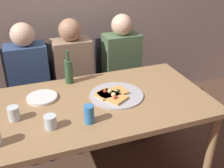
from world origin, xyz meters
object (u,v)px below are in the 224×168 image
(chair_left, at_px, (31,88))
(guest_in_beanie, at_px, (75,76))
(dining_table, at_px, (101,110))
(chair_middle, at_px, (73,81))
(plate_stack, at_px, (42,98))
(guest_by_wall, at_px, (125,69))
(pizza_slice_last, at_px, (112,96))
(wine_glass, at_px, (50,122))
(pizza_slice_extra, at_px, (112,93))
(wine_bottle, at_px, (69,71))
(pizza_tray, at_px, (117,95))
(tumbler_far, at_px, (14,114))
(soda_can, at_px, (89,114))
(guest_in_sweater, at_px, (30,83))
(chair_right, at_px, (119,74))

(chair_left, height_order, guest_in_beanie, guest_in_beanie)
(dining_table, relative_size, chair_middle, 1.75)
(plate_stack, xyz_separation_m, guest_by_wall, (0.87, 0.52, -0.12))
(pizza_slice_last, bearing_deg, guest_by_wall, 60.66)
(wine_glass, distance_m, plate_stack, 0.37)
(plate_stack, bearing_deg, pizza_slice_extra, -14.06)
(wine_bottle, relative_size, guest_in_beanie, 0.24)
(pizza_tray, height_order, chair_middle, chair_middle)
(tumbler_far, relative_size, plate_stack, 0.43)
(soda_can, relative_size, plate_stack, 0.55)
(pizza_slice_extra, xyz_separation_m, chair_left, (-0.55, 0.80, -0.26))
(pizza_tray, xyz_separation_m, chair_left, (-0.58, 0.82, -0.25))
(wine_bottle, distance_m, guest_by_wall, 0.74)
(chair_middle, xyz_separation_m, guest_by_wall, (0.51, -0.15, 0.13))
(dining_table, height_order, wine_bottle, wine_bottle)
(dining_table, xyz_separation_m, chair_left, (-0.45, 0.84, -0.16))
(dining_table, distance_m, guest_in_sweater, 0.83)
(chair_left, distance_m, guest_by_wall, 0.95)
(pizza_slice_last, distance_m, plate_stack, 0.51)
(soda_can, xyz_separation_m, plate_stack, (-0.25, 0.40, -0.05))
(wine_glass, xyz_separation_m, guest_in_sweater, (-0.06, 0.89, -0.16))
(wine_glass, bearing_deg, chair_right, 50.55)
(chair_right, bearing_deg, pizza_slice_last, 65.23)
(soda_can, bearing_deg, pizza_tray, 42.14)
(pizza_slice_last, height_order, soda_can, soda_can)
(dining_table, xyz_separation_m, pizza_slice_extra, (0.10, 0.05, 0.10))
(soda_can, relative_size, guest_by_wall, 0.10)
(tumbler_far, bearing_deg, guest_by_wall, 34.30)
(pizza_slice_extra, height_order, chair_middle, chair_middle)
(pizza_slice_extra, bearing_deg, guest_by_wall, 60.20)
(dining_table, bearing_deg, pizza_tray, 12.57)
(chair_middle, bearing_deg, tumbler_far, 57.55)
(plate_stack, bearing_deg, wine_bottle, 38.08)
(pizza_tray, distance_m, chair_middle, 0.87)
(pizza_tray, xyz_separation_m, plate_stack, (-0.53, 0.14, 0.00))
(plate_stack, bearing_deg, guest_in_sweater, 96.12)
(chair_left, relative_size, guest_by_wall, 0.77)
(chair_left, relative_size, chair_right, 1.00)
(pizza_tray, relative_size, tumbler_far, 4.25)
(plate_stack, distance_m, chair_left, 0.72)
(wine_glass, distance_m, chair_left, 1.09)
(tumbler_far, distance_m, guest_in_beanie, 0.93)
(chair_right, relative_size, guest_in_beanie, 0.77)
(pizza_slice_last, relative_size, guest_by_wall, 0.22)
(wine_glass, xyz_separation_m, plate_stack, (-0.01, 0.37, -0.03))
(guest_in_beanie, bearing_deg, wine_glass, 68.51)
(soda_can, height_order, chair_middle, chair_middle)
(dining_table, relative_size, tumbler_far, 16.72)
(plate_stack, xyz_separation_m, chair_left, (-0.06, 0.67, -0.25))
(wine_glass, height_order, guest_in_sweater, guest_in_sweater)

